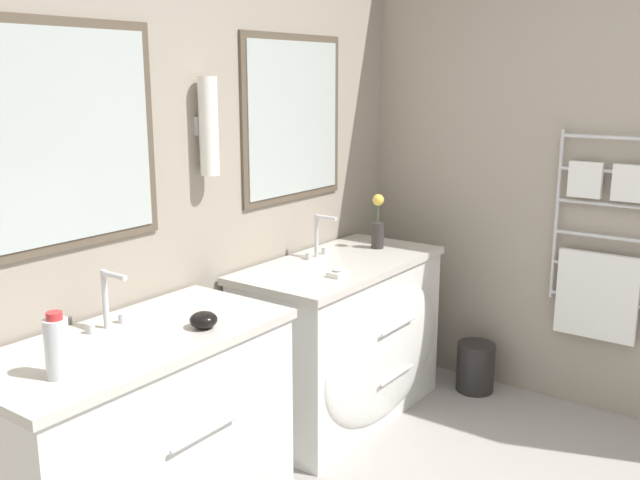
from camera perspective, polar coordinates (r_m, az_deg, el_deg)
The scene contains 11 objects.
wall_back at distance 3.08m, azimuth -12.27°, elevation 4.71°, with size 4.98×0.16×2.60m.
wall_right at distance 3.95m, azimuth 18.35°, elevation 5.89°, with size 0.13×3.89×2.60m.
vanity_left at distance 2.79m, azimuth -13.65°, elevation -15.54°, with size 1.17×0.64×0.83m.
vanity_right at distance 3.68m, azimuth 2.10°, elevation -7.95°, with size 1.17×0.64×0.83m.
faucet_left at distance 2.72m, azimuth -16.61°, elevation -4.62°, with size 0.17×0.14×0.22m.
faucet_right at distance 3.63m, azimuth -0.08°, elevation 0.32°, with size 0.17×0.14×0.22m.
toiletry_bottle at distance 2.35m, azimuth -20.30°, elevation -8.03°, with size 0.08×0.08×0.21m.
amenity_bowl at distance 2.68m, azimuth -9.30°, elevation -6.32°, with size 0.10×0.10×0.06m.
flower_vase at distance 3.83m, azimuth 4.64°, elevation 1.12°, with size 0.07×0.07×0.29m.
soap_dish at distance 3.31m, azimuth 1.45°, elevation -2.62°, with size 0.10×0.07×0.04m.
waste_bin at distance 4.16m, azimuth 12.34°, elevation -9.82°, with size 0.21×0.21×0.28m.
Camera 1 is at (-2.02, -0.33, 1.74)m, focal length 40.00 mm.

